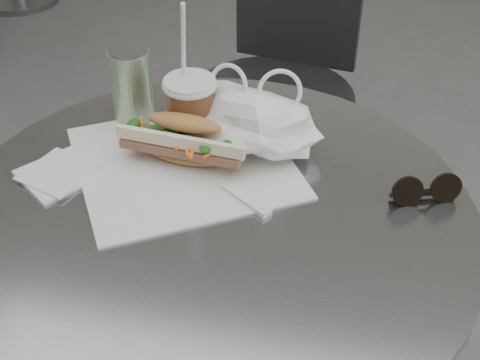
% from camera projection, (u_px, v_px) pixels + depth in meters
% --- Properties ---
extents(cafe_table, '(0.76, 0.76, 0.74)m').
position_uv_depth(cafe_table, '(215.00, 335.00, 1.12)').
color(cafe_table, slate).
rests_on(cafe_table, ground).
extents(chair_far, '(0.41, 0.44, 0.79)m').
position_uv_depth(chair_far, '(275.00, 135.00, 1.79)').
color(chair_far, '#2D2C2F').
rests_on(chair_far, ground).
extents(sandwich_paper, '(0.43, 0.42, 0.00)m').
position_uv_depth(sandwich_paper, '(184.00, 162.00, 1.03)').
color(sandwich_paper, white).
rests_on(sandwich_paper, cafe_table).
extents(banh_mi, '(0.24, 0.11, 0.08)m').
position_uv_depth(banh_mi, '(185.00, 141.00, 1.01)').
color(banh_mi, '#AF7C42').
rests_on(banh_mi, sandwich_paper).
extents(iced_coffee, '(0.08, 0.08, 0.24)m').
position_uv_depth(iced_coffee, '(191.00, 111.00, 1.05)').
color(iced_coffee, brown).
rests_on(iced_coffee, cafe_table).
extents(sunglasses, '(0.10, 0.06, 0.05)m').
position_uv_depth(sunglasses, '(426.00, 191.00, 0.95)').
color(sunglasses, black).
rests_on(sunglasses, cafe_table).
extents(plastic_bag, '(0.20, 0.16, 0.10)m').
position_uv_depth(plastic_bag, '(251.00, 124.00, 1.03)').
color(plastic_bag, white).
rests_on(plastic_bag, cafe_table).
extents(napkin_stack, '(0.14, 0.14, 0.01)m').
position_uv_depth(napkin_stack, '(58.00, 174.00, 1.01)').
color(napkin_stack, white).
rests_on(napkin_stack, cafe_table).
extents(drink_can, '(0.07, 0.07, 0.13)m').
position_uv_depth(drink_can, '(132.00, 85.00, 1.10)').
color(drink_can, '#5B9D62').
rests_on(drink_can, cafe_table).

